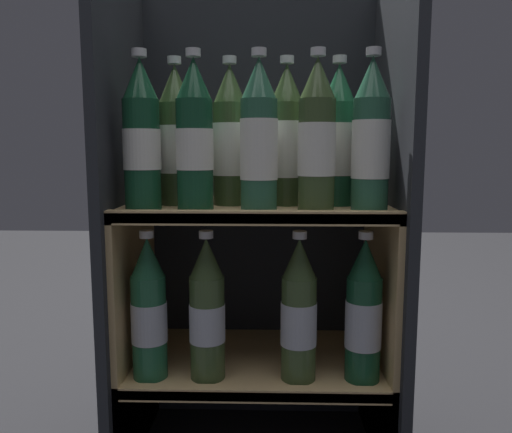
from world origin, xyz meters
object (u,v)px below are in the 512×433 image
Objects in this scene: bottle_lower_front_2 at (299,314)px; bottle_upper_back_1 at (230,140)px; bottle_upper_front_1 at (195,138)px; bottle_upper_back_0 at (176,140)px; bottle_upper_front_2 at (259,140)px; bottle_lower_front_0 at (149,312)px; bottle_upper_back_2 at (286,140)px; bottle_upper_back_3 at (338,140)px; bottle_upper_front_4 at (371,139)px; bottle_lower_front_1 at (207,312)px; bottle_lower_front_3 at (364,314)px; bottle_upper_front_0 at (142,138)px; bottle_upper_front_3 at (317,139)px.

bottle_upper_back_1 is at bearing 150.24° from bottle_lower_front_2.
bottle_upper_back_1 is 1.00× the size of bottle_lower_front_2.
bottle_upper_front_1 is 0.09m from bottle_upper_back_0.
bottle_upper_front_2 is 0.39m from bottle_lower_front_0.
bottle_upper_back_2 is at bearing 55.79° from bottle_upper_front_2.
bottle_upper_back_1 is 1.00× the size of bottle_upper_back_3.
bottle_upper_front_4 is 1.00× the size of bottle_lower_front_1.
bottle_lower_front_1 is at bearing 180.00° from bottle_upper_front_4.
bottle_upper_back_0 is 1.00× the size of bottle_lower_front_1.
bottle_upper_front_1 is 0.10m from bottle_upper_back_1.
bottle_lower_front_0 is (-0.26, -0.08, -0.32)m from bottle_upper_back_2.
bottle_upper_front_1 is 0.32m from bottle_upper_front_4.
bottle_lower_front_0 and bottle_lower_front_3 have the same top height.
bottle_upper_front_1 is at bearing 180.00° from bottle_lower_front_3.
bottle_upper_front_0 and bottle_upper_front_4 have the same top height.
bottle_lower_front_3 is (-0.00, 0.00, -0.33)m from bottle_upper_front_4.
bottle_lower_front_1 is 0.17m from bottle_lower_front_2.
bottle_upper_back_1 is (0.06, 0.08, -0.00)m from bottle_upper_front_1.
bottle_upper_front_1 and bottle_upper_back_1 have the same top height.
bottle_upper_front_4 is at bearing -16.45° from bottle_upper_back_1.
bottle_upper_front_1 is at bearing 180.00° from bottle_lower_front_1.
bottle_lower_front_0 is at bearing -153.12° from bottle_upper_back_1.
bottle_upper_front_3 is 0.34m from bottle_lower_front_3.
bottle_upper_back_0 is 1.00× the size of bottle_upper_back_2.
bottle_upper_front_4 is 1.00× the size of bottle_lower_front_3.
bottle_lower_front_2 and bottle_lower_front_3 have the same top height.
bottle_upper_front_1 is 1.00× the size of bottle_lower_front_3.
bottle_upper_front_2 is 0.34m from bottle_lower_front_1.
bottle_upper_back_0 and bottle_upper_back_3 have the same top height.
bottle_upper_front_0 is at bearing -153.67° from bottle_upper_back_1.
bottle_upper_back_3 is at bearing 57.66° from bottle_upper_front_3.
bottle_lower_front_2 is (-0.13, 0.00, -0.33)m from bottle_upper_front_4.
bottle_upper_front_2 is 1.00× the size of bottle_upper_back_1.
bottle_lower_front_2 is at bearing -0.00° from bottle_upper_front_0.
bottle_lower_front_0 and bottle_lower_front_1 have the same top height.
bottle_upper_back_3 is 1.00× the size of bottle_lower_front_2.
bottle_upper_back_1 is (-0.06, 0.08, 0.00)m from bottle_upper_front_2.
bottle_upper_back_2 is at bearing 0.00° from bottle_upper_back_1.
bottle_upper_front_2 is at bearing 0.00° from bottle_upper_front_0.
bottle_upper_back_0 is 1.00× the size of bottle_upper_back_3.
bottle_upper_front_2 is 1.00× the size of bottle_lower_front_3.
bottle_upper_back_2 is (0.27, 0.08, -0.00)m from bottle_upper_front_0.
bottle_upper_front_2 is 1.00× the size of bottle_upper_back_3.
bottle_upper_front_3 is 0.38m from bottle_lower_front_1.
bottle_upper_back_0 is 0.32m from bottle_upper_back_3.
bottle_upper_front_0 is 0.53m from bottle_lower_front_3.
bottle_upper_front_3 and bottle_upper_back_0 have the same top height.
bottle_upper_front_2 and bottle_upper_back_2 have the same top height.
bottle_upper_front_3 reaches higher than bottle_lower_front_0.
bottle_upper_back_0 is (0.05, 0.08, -0.00)m from bottle_upper_front_0.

